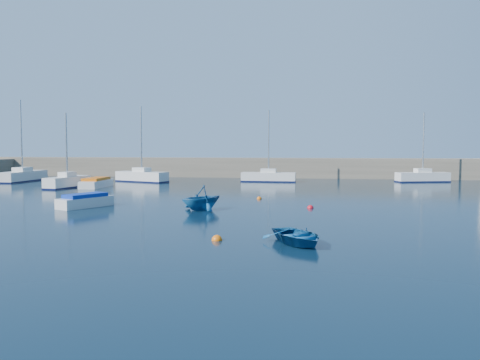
# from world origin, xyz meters

# --- Properties ---
(ground) EXTENTS (220.00, 220.00, 0.00)m
(ground) POSITION_xyz_m (0.00, 0.00, 0.00)
(ground) COLOR black
(ground) RESTS_ON ground
(back_wall) EXTENTS (96.00, 4.50, 2.60)m
(back_wall) POSITION_xyz_m (0.00, 46.00, 1.30)
(back_wall) COLOR #6E6454
(back_wall) RESTS_ON ground
(sailboat_3) EXTENTS (2.36, 5.70, 7.49)m
(sailboat_3) POSITION_xyz_m (-21.15, 26.21, 0.63)
(sailboat_3) COLOR silver
(sailboat_3) RESTS_ON ground
(sailboat_4) EXTENTS (2.06, 7.33, 9.63)m
(sailboat_4) POSITION_xyz_m (-31.00, 33.65, 0.67)
(sailboat_4) COLOR silver
(sailboat_4) RESTS_ON ground
(sailboat_5) EXTENTS (6.84, 4.07, 8.81)m
(sailboat_5) POSITION_xyz_m (-16.67, 35.08, 0.67)
(sailboat_5) COLOR silver
(sailboat_5) RESTS_ON ground
(sailboat_6) EXTENTS (6.35, 1.88, 8.37)m
(sailboat_6) POSITION_xyz_m (-1.93, 37.42, 0.61)
(sailboat_6) COLOR silver
(sailboat_6) RESTS_ON ground
(sailboat_7) EXTENTS (6.30, 3.23, 8.11)m
(sailboat_7) POSITION_xyz_m (15.91, 39.75, 0.63)
(sailboat_7) COLOR silver
(sailboat_7) RESTS_ON ground
(motorboat_1) EXTENTS (2.87, 4.00, 0.93)m
(motorboat_1) POSITION_xyz_m (-12.07, 12.17, 0.44)
(motorboat_1) COLOR silver
(motorboat_1) RESTS_ON ground
(motorboat_2) EXTENTS (1.92, 4.91, 1.00)m
(motorboat_2) POSITION_xyz_m (-18.50, 27.10, 0.47)
(motorboat_2) COLOR silver
(motorboat_2) RESTS_ON ground
(dinghy_center) EXTENTS (3.59, 3.92, 0.66)m
(dinghy_center) POSITION_xyz_m (2.52, 2.19, 0.33)
(dinghy_center) COLOR #145189
(dinghy_center) RESTS_ON ground
(dinghy_left) EXTENTS (3.94, 4.01, 1.60)m
(dinghy_left) POSITION_xyz_m (-3.93, 11.85, 0.80)
(dinghy_left) COLOR #145189
(dinghy_left) RESTS_ON ground
(buoy_0) EXTENTS (0.48, 0.48, 0.48)m
(buoy_0) POSITION_xyz_m (-0.98, 2.43, 0.00)
(buoy_0) COLOR #E2600B
(buoy_0) RESTS_ON ground
(buoy_1) EXTENTS (0.43, 0.43, 0.43)m
(buoy_1) POSITION_xyz_m (3.02, 13.92, 0.00)
(buoy_1) COLOR red
(buoy_1) RESTS_ON ground
(buoy_3) EXTENTS (0.40, 0.40, 0.40)m
(buoy_3) POSITION_xyz_m (-0.97, 18.99, 0.00)
(buoy_3) COLOR #E2600B
(buoy_3) RESTS_ON ground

